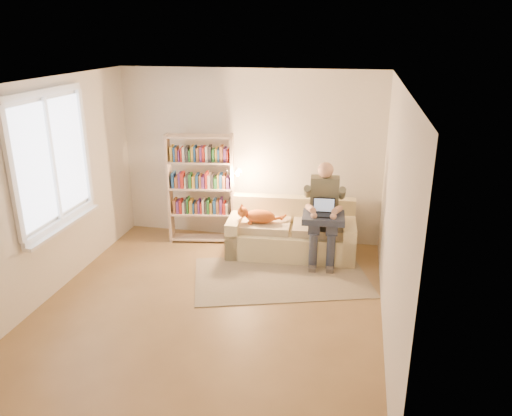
% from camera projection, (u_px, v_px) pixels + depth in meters
% --- Properties ---
extents(floor, '(4.50, 4.50, 0.00)m').
position_uv_depth(floor, '(210.00, 307.00, 5.94)').
color(floor, olive).
rests_on(floor, ground).
extents(ceiling, '(4.00, 4.50, 0.02)m').
position_uv_depth(ceiling, '(202.00, 83.00, 5.06)').
color(ceiling, white).
rests_on(ceiling, wall_back).
extents(wall_left, '(0.02, 4.50, 2.60)m').
position_uv_depth(wall_left, '(44.00, 193.00, 5.88)').
color(wall_left, silver).
rests_on(wall_left, floor).
extents(wall_right, '(0.02, 4.50, 2.60)m').
position_uv_depth(wall_right, '(393.00, 217.00, 5.12)').
color(wall_right, silver).
rests_on(wall_right, floor).
extents(wall_back, '(4.00, 0.02, 2.60)m').
position_uv_depth(wall_back, '(250.00, 156.00, 7.57)').
color(wall_back, silver).
rests_on(wall_back, floor).
extents(wall_front, '(4.00, 0.02, 2.60)m').
position_uv_depth(wall_front, '(110.00, 310.00, 3.43)').
color(wall_front, silver).
rests_on(wall_front, floor).
extents(window, '(0.12, 1.52, 1.69)m').
position_uv_depth(window, '(57.00, 182.00, 6.03)').
color(window, white).
rests_on(window, wall_left).
extents(sofa, '(1.87, 0.93, 0.78)m').
position_uv_depth(sofa, '(292.00, 235.00, 7.31)').
color(sofa, beige).
rests_on(sofa, floor).
extents(person, '(0.43, 0.66, 1.40)m').
position_uv_depth(person, '(324.00, 208.00, 6.95)').
color(person, '#666955').
rests_on(person, sofa).
extents(cat, '(0.66, 0.26, 0.24)m').
position_uv_depth(cat, '(261.00, 216.00, 7.15)').
color(cat, orange).
rests_on(cat, sofa).
extents(blanket, '(0.60, 0.50, 0.09)m').
position_uv_depth(blanket, '(323.00, 218.00, 6.85)').
color(blanket, '#272F44').
rests_on(blanket, person).
extents(laptop, '(0.32, 0.27, 0.26)m').
position_uv_depth(laptop, '(324.00, 210.00, 6.82)').
color(laptop, black).
rests_on(laptop, blanket).
extents(bookshelf, '(1.14, 0.41, 1.68)m').
position_uv_depth(bookshelf, '(201.00, 184.00, 7.51)').
color(bookshelf, beige).
rests_on(bookshelf, floor).
extents(rug, '(2.57, 1.96, 0.01)m').
position_uv_depth(rug, '(281.00, 277.00, 6.64)').
color(rug, gray).
rests_on(rug, floor).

